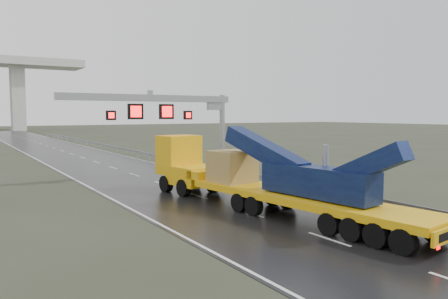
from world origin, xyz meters
TOP-DOWN VIEW (x-y plane):
  - ground at (0.00, 0.00)m, footprint 400.00×400.00m
  - road at (0.00, 40.00)m, footprint 11.00×200.00m
  - guardrail at (6.10, 30.00)m, footprint 0.20×140.00m
  - sign_gantry at (2.10, 17.99)m, footprint 14.90×1.20m
  - heavy_haul_truck at (0.94, 5.72)m, footprint 5.36×20.57m
  - exit_sign_pair at (7.10, 15.16)m, footprint 1.22×0.42m
  - striped_barrier at (7.13, 15.33)m, footprint 0.67×0.39m

SIDE VIEW (x-z plane):
  - ground at x=0.00m, z-range 0.00..0.00m
  - road at x=0.00m, z-range 0.00..0.02m
  - striped_barrier at x=7.13m, z-range 0.00..1.10m
  - guardrail at x=6.10m, z-range 0.00..1.40m
  - exit_sign_pair at x=7.10m, z-range 0.43..2.59m
  - heavy_haul_truck at x=0.94m, z-range -0.54..4.25m
  - sign_gantry at x=2.10m, z-range 1.90..9.33m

